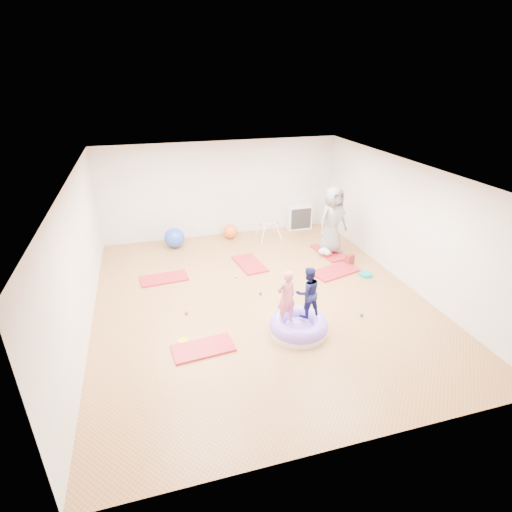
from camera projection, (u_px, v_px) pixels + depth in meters
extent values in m
cube|color=#AF7E3B|center=(260.00, 298.00, 8.84)|extent=(7.00, 8.00, 0.01)
cube|color=silver|center=(260.00, 173.00, 7.66)|extent=(7.00, 8.00, 0.01)
cube|color=silver|center=(222.00, 190.00, 11.73)|extent=(7.00, 0.01, 2.80)
cube|color=silver|center=(355.00, 364.00, 4.76)|extent=(7.00, 0.01, 2.80)
cube|color=silver|center=(79.00, 260.00, 7.38)|extent=(0.01, 8.00, 2.80)
cube|color=silver|center=(407.00, 224.00, 9.12)|extent=(0.01, 8.00, 2.80)
cube|color=#CD2142|center=(203.00, 348.00, 7.22)|extent=(1.14, 0.65, 0.05)
cube|color=#CD2142|center=(164.00, 278.00, 9.63)|extent=(1.15, 0.64, 0.05)
cube|color=#CD2142|center=(250.00, 264.00, 10.36)|extent=(0.73, 1.22, 0.05)
cube|color=#CD2142|center=(335.00, 271.00, 9.97)|extent=(1.31, 0.90, 0.05)
cube|color=#CD2142|center=(330.00, 252.00, 11.02)|extent=(0.73, 1.24, 0.05)
cylinder|color=silver|center=(298.00, 329.00, 7.68)|extent=(1.10, 1.10, 0.12)
torus|color=#815CE3|center=(298.00, 324.00, 7.63)|extent=(1.13, 1.13, 0.30)
ellipsoid|color=#815CE3|center=(298.00, 327.00, 7.66)|extent=(0.60, 0.60, 0.27)
imported|color=#D1657B|center=(286.00, 295.00, 7.30)|extent=(0.44, 0.33, 1.07)
imported|color=#151A4D|center=(308.00, 290.00, 7.49)|extent=(0.53, 0.43, 1.03)
imported|color=slate|center=(333.00, 220.00, 10.63)|extent=(1.01, 0.79, 1.81)
ellipsoid|color=#ACC2CE|center=(325.00, 251.00, 10.79)|extent=(0.35, 0.23, 0.20)
sphere|color=beige|center=(327.00, 253.00, 10.64)|extent=(0.16, 0.16, 0.16)
sphere|color=#C5283F|center=(186.00, 313.00, 8.24)|extent=(0.08, 0.08, 0.08)
sphere|color=blue|center=(291.00, 280.00, 9.51)|extent=(0.08, 0.08, 0.08)
sphere|color=#DCC902|center=(236.00, 276.00, 9.70)|extent=(0.08, 0.08, 0.08)
sphere|color=blue|center=(362.00, 315.00, 8.17)|extent=(0.08, 0.08, 0.08)
sphere|color=blue|center=(261.00, 293.00, 8.97)|extent=(0.08, 0.08, 0.08)
sphere|color=#C5283F|center=(339.00, 273.00, 9.87)|extent=(0.08, 0.08, 0.08)
sphere|color=blue|center=(174.00, 238.00, 11.27)|extent=(0.58, 0.58, 0.58)
sphere|color=orange|center=(230.00, 231.00, 11.92)|extent=(0.42, 0.42, 0.42)
cylinder|color=white|center=(263.00, 234.00, 11.54)|extent=(0.19, 0.20, 0.52)
cylinder|color=white|center=(259.00, 229.00, 11.93)|extent=(0.19, 0.20, 0.52)
cylinder|color=white|center=(279.00, 233.00, 11.66)|extent=(0.19, 0.20, 0.52)
cylinder|color=white|center=(274.00, 227.00, 12.05)|extent=(0.19, 0.20, 0.52)
cylinder|color=white|center=(269.00, 224.00, 11.70)|extent=(0.50, 0.03, 0.03)
sphere|color=#C5283F|center=(261.00, 224.00, 11.64)|extent=(0.06, 0.06, 0.06)
sphere|color=blue|center=(277.00, 223.00, 11.76)|extent=(0.06, 0.06, 0.06)
cube|color=white|center=(299.00, 217.00, 12.59)|extent=(0.76, 0.37, 0.76)
cube|color=#2A2A2A|center=(301.00, 219.00, 12.43)|extent=(0.65, 0.02, 0.65)
cube|color=white|center=(299.00, 218.00, 12.54)|extent=(0.02, 0.26, 0.67)
cube|color=white|center=(299.00, 218.00, 12.54)|extent=(0.67, 0.26, 0.02)
cylinder|color=#098E87|center=(366.00, 274.00, 9.80)|extent=(0.32, 0.32, 0.07)
cube|color=#B22216|center=(350.00, 259.00, 10.35)|extent=(0.27, 0.22, 0.27)
cylinder|color=#DCC902|center=(183.00, 341.00, 7.42)|extent=(0.19, 0.19, 0.03)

